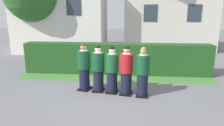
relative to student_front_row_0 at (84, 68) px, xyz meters
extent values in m
plane|color=slate|center=(1.01, -0.21, -0.80)|extent=(60.00, 60.00, 0.00)
cylinder|color=black|center=(0.00, 0.00, -0.41)|extent=(0.37, 0.37, 0.77)
cube|color=black|center=(0.00, 0.00, -0.78)|extent=(0.49, 0.56, 0.05)
cylinder|color=#144728|center=(0.00, 0.00, 0.29)|extent=(0.44, 0.44, 0.64)
cylinder|color=white|center=(0.00, 0.00, 0.62)|extent=(0.27, 0.27, 0.03)
cube|color=gold|center=(0.05, 0.20, 0.42)|extent=(0.04, 0.02, 0.28)
sphere|color=tan|center=(0.00, 0.00, 0.74)|extent=(0.22, 0.22, 0.22)
sphere|color=#472D19|center=(0.00, 0.00, 0.78)|extent=(0.20, 0.20, 0.20)
cylinder|color=black|center=(0.52, -0.09, -0.43)|extent=(0.36, 0.36, 0.75)
cube|color=black|center=(0.52, -0.09, -0.78)|extent=(0.42, 0.50, 0.05)
cylinder|color=#144728|center=(0.52, -0.09, 0.26)|extent=(0.42, 0.42, 0.62)
cylinder|color=white|center=(0.52, -0.09, 0.58)|extent=(0.26, 0.26, 0.03)
cube|color=#236038|center=(0.54, 0.11, 0.38)|extent=(0.04, 0.02, 0.27)
sphere|color=beige|center=(0.52, -0.09, 0.70)|extent=(0.21, 0.21, 0.21)
sphere|color=black|center=(0.52, -0.09, 0.73)|extent=(0.20, 0.20, 0.20)
cylinder|color=black|center=(1.00, -0.18, -0.43)|extent=(0.36, 0.36, 0.74)
cube|color=black|center=(1.00, -0.18, -0.78)|extent=(0.45, 0.52, 0.05)
cylinder|color=#19512D|center=(1.00, -0.18, 0.25)|extent=(0.42, 0.42, 0.61)
cylinder|color=white|center=(1.00, -0.18, 0.56)|extent=(0.26, 0.26, 0.03)
cube|color=navy|center=(1.04, 0.01, 0.37)|extent=(0.04, 0.02, 0.27)
sphere|color=beige|center=(1.00, -0.18, 0.68)|extent=(0.21, 0.21, 0.21)
sphere|color=black|center=(1.00, -0.18, 0.72)|extent=(0.19, 0.19, 0.19)
cylinder|color=black|center=(1.49, -0.29, -0.42)|extent=(0.36, 0.36, 0.76)
cube|color=black|center=(1.49, -0.29, -0.78)|extent=(0.47, 0.54, 0.05)
cylinder|color=#AD191E|center=(1.49, -0.29, 0.27)|extent=(0.43, 0.43, 0.63)
cylinder|color=white|center=(1.49, -0.29, 0.59)|extent=(0.27, 0.27, 0.03)
cube|color=navy|center=(1.53, -0.09, 0.40)|extent=(0.04, 0.02, 0.28)
sphere|color=tan|center=(1.49, -0.29, 0.71)|extent=(0.21, 0.21, 0.21)
sphere|color=black|center=(1.49, -0.29, 0.75)|extent=(0.20, 0.20, 0.20)
cylinder|color=black|center=(2.02, -0.41, -0.42)|extent=(0.36, 0.36, 0.76)
cube|color=black|center=(2.02, -0.41, -0.78)|extent=(0.43, 0.51, 0.05)
cylinder|color=#144728|center=(2.02, -0.41, 0.27)|extent=(0.43, 0.43, 0.62)
cylinder|color=white|center=(2.02, -0.41, 0.58)|extent=(0.26, 0.26, 0.03)
cube|color=gold|center=(2.05, -0.20, 0.39)|extent=(0.04, 0.02, 0.27)
sphere|color=tan|center=(2.02, -0.41, 0.71)|extent=(0.21, 0.21, 0.21)
sphere|color=olive|center=(2.02, -0.41, 0.74)|extent=(0.20, 0.20, 0.20)
cube|color=white|center=(2.05, -0.13, 0.17)|extent=(0.15, 0.02, 0.20)
cube|color=#214C1E|center=(1.01, 2.12, -0.12)|extent=(8.27, 0.70, 1.37)
cube|color=beige|center=(4.37, 9.02, 1.37)|extent=(6.34, 3.48, 4.34)
cube|color=#2D3842|center=(2.94, 7.26, 1.89)|extent=(0.90, 0.04, 1.10)
cube|color=#2D3842|center=(5.80, 7.26, 1.89)|extent=(0.90, 0.04, 1.10)
cube|color=silver|center=(-3.21, 7.49, 1.70)|extent=(6.03, 3.52, 5.01)
cube|color=#2D3842|center=(-4.57, 5.71, 2.30)|extent=(0.90, 0.04, 1.10)
cube|color=#2D3842|center=(-1.85, 5.71, 2.30)|extent=(0.90, 0.04, 1.10)
cylinder|color=brown|center=(-4.54, 6.04, 0.30)|extent=(0.24, 0.24, 2.21)
cube|color=#477A38|center=(1.01, 1.32, -0.80)|extent=(8.27, 0.90, 0.01)
camera|label=1|loc=(1.56, -6.70, 1.86)|focal=32.17mm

